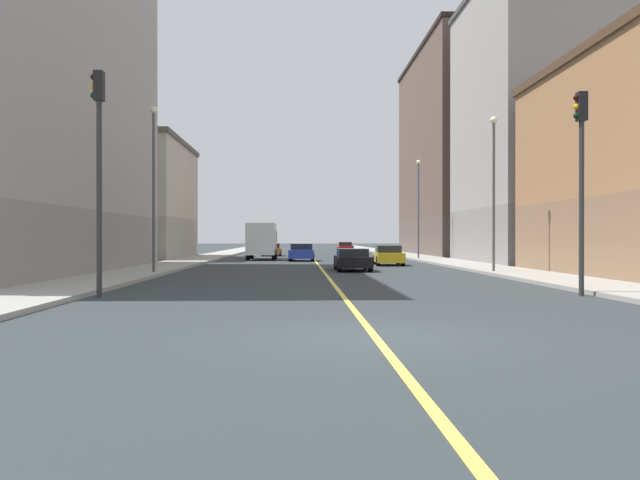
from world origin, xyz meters
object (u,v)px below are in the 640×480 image
street_lamp_right_near (154,173)px  box_truck (262,240)px  building_right_midblock (122,200)px  street_lamp_left_near (494,178)px  street_lamp_left_far (418,199)px  car_blue (302,252)px  car_red (345,247)px  car_orange (272,250)px  traffic_light_right_near (99,153)px  building_left_mid (548,125)px  traffic_light_left_near (581,165)px  car_yellow (388,255)px  building_left_far (467,153)px  car_black (353,260)px

street_lamp_right_near → box_truck: bearing=79.6°
building_right_midblock → street_lamp_left_near: 34.89m
street_lamp_left_far → box_truck: street_lamp_left_far is taller
street_lamp_left_near → street_lamp_right_near: size_ratio=0.96×
street_lamp_left_near → car_blue: (-9.46, 19.20, -4.12)m
box_truck → street_lamp_left_near: bearing=-60.1°
street_lamp_left_near → car_red: (-4.01, 47.52, -4.15)m
building_right_midblock → car_orange: 16.07m
building_right_midblock → car_red: 31.29m
street_lamp_left_far → box_truck: bearing=173.0°
traffic_light_right_near → box_truck: bearing=84.9°
building_left_mid → street_lamp_left_far: bearing=138.8°
car_red → street_lamp_left_far: bearing=-81.5°
traffic_light_left_near → car_orange: size_ratio=1.53×
street_lamp_left_far → car_red: size_ratio=1.99×
building_right_midblock → car_yellow: bearing=-33.3°
building_left_mid → car_blue: bearing=162.2°
street_lamp_left_near → street_lamp_right_near: street_lamp_right_near is taller
traffic_light_right_near → car_yellow: traffic_light_right_near is taller
street_lamp_left_far → car_yellow: 11.35m
building_left_far → car_yellow: building_left_far is taller
car_red → car_orange: size_ratio=0.96×
car_orange → car_yellow: bearing=-69.5°
car_red → box_truck: (-8.72, -25.37, 0.96)m
car_red → car_yellow: 36.75m
traffic_light_right_near → street_lamp_right_near: size_ratio=0.85×
car_black → car_blue: (-2.68, 15.74, 0.05)m
building_left_mid → traffic_light_left_near: bearing=-108.9°
building_left_mid → car_blue: (-17.43, 5.59, -9.14)m
traffic_light_left_near → street_lamp_right_near: size_ratio=0.78×
traffic_light_right_near → street_lamp_left_near: bearing=38.4°
street_lamp_right_near → traffic_light_right_near: bearing=-85.4°
building_left_mid → car_red: (-11.98, 33.90, -9.17)m
traffic_light_left_near → street_lamp_left_far: 33.16m
car_yellow → car_black: bearing=-112.2°
car_red → car_yellow: size_ratio=0.92×
building_left_far → box_truck: size_ratio=3.47×
street_lamp_left_far → car_black: bearing=-111.6°
building_left_far → box_truck: building_left_far is taller
building_left_far → car_red: building_left_far is taller
building_right_midblock → car_blue: size_ratio=3.62×
street_lamp_left_far → street_lamp_left_near: bearing=-90.0°
street_lamp_left_near → car_orange: 36.21m
car_yellow → car_black: 7.89m
car_red → street_lamp_left_near: bearing=-85.2°
street_lamp_left_near → car_black: 8.69m
traffic_light_left_near → street_lamp_left_far: size_ratio=0.79×
traffic_light_left_near → street_lamp_left_near: street_lamp_left_near is taller
street_lamp_right_near → traffic_light_left_near: bearing=-37.9°
street_lamp_left_far → car_red: street_lamp_left_far is taller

